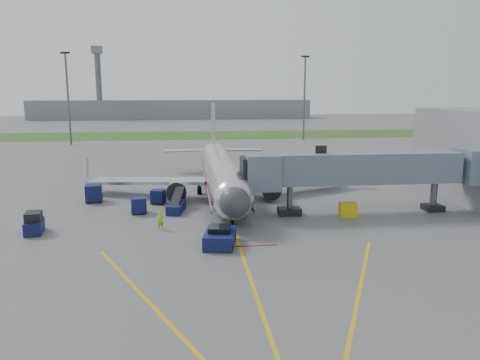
{
  "coord_description": "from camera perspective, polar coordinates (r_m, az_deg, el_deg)",
  "views": [
    {
      "loc": [
        -3.94,
        -39.04,
        12.12
      ],
      "look_at": [
        1.31,
        7.12,
        3.2
      ],
      "focal_mm": 35.0,
      "sensor_mm": 36.0,
      "label": 1
    }
  ],
  "objects": [
    {
      "name": "light_mast_left",
      "position": [
        112.12,
        -20.23,
        9.53
      ],
      "size": [
        2.0,
        0.44,
        20.4
      ],
      "color": "#595B60",
      "rests_on": "ground"
    },
    {
      "name": "ground",
      "position": [
        41.07,
        -0.7,
        -6.3
      ],
      "size": [
        400.0,
        400.0,
        0.0
      ],
      "primitive_type": "plane",
      "color": "#565659",
      "rests_on": "ground"
    },
    {
      "name": "airliner",
      "position": [
        55.25,
        -2.31,
        0.99
      ],
      "size": [
        32.1,
        35.67,
        10.25
      ],
      "color": "silver",
      "rests_on": "ground"
    },
    {
      "name": "light_mast_right",
      "position": [
        117.66,
        7.86,
        10.12
      ],
      "size": [
        2.0,
        0.44,
        20.4
      ],
      "color": "#595B60",
      "rests_on": "ground"
    },
    {
      "name": "grass_strip",
      "position": [
        129.67,
        -4.75,
        5.47
      ],
      "size": [
        300.0,
        25.0,
        0.01
      ],
      "primitive_type": "cube",
      "color": "#2D4C1E",
      "rests_on": "ground"
    },
    {
      "name": "ground_power_cart",
      "position": [
        47.05,
        13.02,
        -3.51
      ],
      "size": [
        1.78,
        1.27,
        1.34
      ],
      "color": "#C3B40B",
      "rests_on": "ground"
    },
    {
      "name": "pushback_tug",
      "position": [
        37.39,
        -2.46,
        -7.0
      ],
      "size": [
        2.95,
        4.12,
        1.57
      ],
      "color": "#0D0E3C",
      "rests_on": "ground"
    },
    {
      "name": "baggage_cart_c",
      "position": [
        47.85,
        -12.26,
        -3.05
      ],
      "size": [
        1.74,
        1.74,
        1.61
      ],
      "color": "#0D0E3C",
      "rests_on": "ground"
    },
    {
      "name": "baggage_tug",
      "position": [
        44.17,
        -23.82,
        -4.9
      ],
      "size": [
        1.75,
        2.84,
        1.87
      ],
      "color": "#0D0E3C",
      "rests_on": "ground"
    },
    {
      "name": "apron_markings",
      "position": [
        34.11,
        0.58,
        -9.94
      ],
      "size": [
        21.52,
        50.0,
        0.01
      ],
      "color": "gold",
      "rests_on": "ground"
    },
    {
      "name": "ramp_worker",
      "position": [
        41.96,
        -9.65,
        -4.92
      ],
      "size": [
        0.68,
        0.55,
        1.63
      ],
      "primitive_type": "imported",
      "rotation": [
        0.0,
        0.0,
        0.3
      ],
      "color": "#AECB17",
      "rests_on": "ground"
    },
    {
      "name": "belt_loader",
      "position": [
        47.97,
        -7.78,
        -3.21
      ],
      "size": [
        2.02,
        4.53,
        2.14
      ],
      "color": "#0D0E3C",
      "rests_on": "ground"
    },
    {
      "name": "baggage_cart_a",
      "position": [
        51.59,
        -9.96,
        -2.0
      ],
      "size": [
        1.71,
        1.71,
        1.52
      ],
      "color": "#0D0E3C",
      "rests_on": "ground"
    },
    {
      "name": "baggage_cart_b",
      "position": [
        53.95,
        -17.41,
        -1.55
      ],
      "size": [
        2.0,
        2.0,
        1.93
      ],
      "color": "#0D0E3C",
      "rests_on": "ground"
    },
    {
      "name": "distant_terminal",
      "position": [
        209.28,
        -8.25,
        8.54
      ],
      "size": [
        120.0,
        14.0,
        8.0
      ],
      "primitive_type": "cube",
      "color": "slate",
      "rests_on": "ground"
    },
    {
      "name": "jet_bridge",
      "position": [
        47.75,
        14.2,
        1.31
      ],
      "size": [
        25.3,
        4.0,
        6.9
      ],
      "color": "slate",
      "rests_on": "ground"
    },
    {
      "name": "control_tower",
      "position": [
        207.26,
        -16.89,
        11.85
      ],
      "size": [
        4.0,
        4.0,
        30.0
      ],
      "color": "#595B60",
      "rests_on": "ground"
    }
  ]
}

